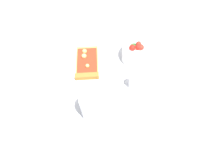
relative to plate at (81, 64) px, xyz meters
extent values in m
plane|color=silver|center=(0.01, 0.02, -0.01)|extent=(2.40, 2.40, 0.00)
cylinder|color=silver|center=(0.00, 0.00, 0.00)|extent=(0.27, 0.27, 0.01)
cube|color=#E5B256|center=(-0.02, 0.00, 0.01)|extent=(0.09, 0.16, 0.01)
cube|color=#B77A33|center=(-0.02, 0.07, 0.02)|extent=(0.09, 0.02, 0.02)
cube|color=red|center=(-0.02, 0.00, 0.02)|extent=(0.08, 0.14, 0.00)
sphere|color=#EAD172|center=(-0.02, -0.05, 0.02)|extent=(0.02, 0.02, 0.02)
sphere|color=#F2D87F|center=(-0.01, -0.02, 0.02)|extent=(0.02, 0.02, 0.02)
sphere|color=#EAD172|center=(-0.03, 0.03, 0.02)|extent=(0.02, 0.02, 0.02)
cylinder|color=white|center=(-0.23, -0.02, 0.02)|extent=(0.13, 0.13, 0.05)
torus|color=white|center=(-0.23, -0.02, 0.05)|extent=(0.13, 0.13, 0.01)
sphere|color=red|center=(-0.23, -0.03, 0.05)|extent=(0.02, 0.02, 0.02)
sphere|color=red|center=(-0.23, -0.03, 0.05)|extent=(0.02, 0.02, 0.02)
sphere|color=red|center=(-0.20, -0.03, 0.05)|extent=(0.03, 0.03, 0.03)
sphere|color=red|center=(-0.23, -0.03, 0.05)|extent=(0.02, 0.02, 0.02)
sphere|color=red|center=(-0.22, -0.03, 0.05)|extent=(0.03, 0.03, 0.03)
sphere|color=red|center=(-0.23, -0.04, 0.05)|extent=(0.02, 0.02, 0.02)
cylinder|color=#2D722D|center=(-0.21, -0.04, 0.05)|extent=(0.04, 0.04, 0.01)
cylinder|color=silver|center=(-0.05, 0.21, 0.05)|extent=(0.08, 0.08, 0.11)
cylinder|color=black|center=(-0.05, 0.21, 0.03)|extent=(0.07, 0.07, 0.07)
cylinder|color=silver|center=(-0.19, 0.11, 0.02)|extent=(0.03, 0.03, 0.06)
cone|color=silver|center=(-0.19, 0.11, 0.06)|extent=(0.03, 0.03, 0.01)
camera|label=1|loc=(-0.09, 0.51, 0.64)|focal=33.20mm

